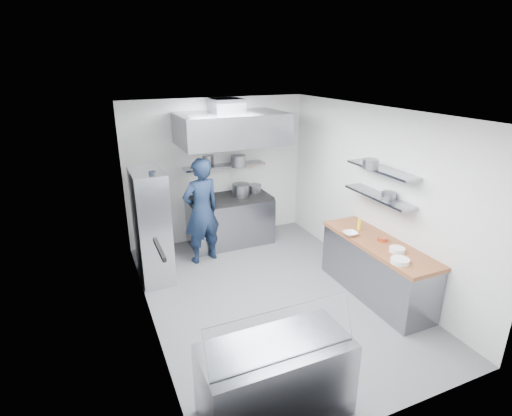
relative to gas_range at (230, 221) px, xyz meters
name	(u,v)px	position (x,y,z in m)	size (l,w,h in m)	color
floor	(271,296)	(-0.10, -2.10, -0.45)	(5.00, 5.00, 0.00)	#545456
ceiling	(274,112)	(-0.10, -2.10, 2.35)	(5.00, 5.00, 0.00)	silver
wall_back	(217,171)	(-0.10, 0.40, 0.95)	(3.60, 0.02, 2.80)	white
wall_front	(395,301)	(-0.10, -4.60, 0.95)	(3.60, 0.02, 2.80)	white
wall_left	(145,231)	(-1.90, -2.10, 0.95)	(5.00, 0.02, 2.80)	white
wall_right	(374,196)	(1.70, -2.10, 0.95)	(5.00, 0.02, 2.80)	white
gas_range	(230,221)	(0.00, 0.00, 0.00)	(1.60, 0.80, 0.90)	gray
cooktop	(230,198)	(0.00, 0.00, 0.48)	(1.57, 0.78, 0.06)	black
stock_pot_left	(204,193)	(-0.47, 0.12, 0.61)	(0.27, 0.27, 0.20)	slate
stock_pot_mid	(241,190)	(0.22, -0.03, 0.63)	(0.34, 0.34, 0.24)	slate
stock_pot_right	(254,189)	(0.55, 0.07, 0.59)	(0.27, 0.27, 0.16)	slate
over_range_shelf	(225,166)	(0.00, 0.24, 1.07)	(1.60, 0.30, 0.04)	gray
shelf_pot_a	(208,160)	(-0.28, 0.42, 1.18)	(0.24, 0.24, 0.18)	slate
shelf_pot_b	(238,161)	(0.19, 0.00, 1.20)	(0.28, 0.28, 0.22)	slate
extractor_hood	(231,129)	(0.00, -0.18, 1.85)	(1.90, 1.15, 0.55)	gray
hood_duct	(227,105)	(0.00, 0.05, 2.23)	(0.55, 0.55, 0.24)	slate
red_firebox	(154,177)	(-1.35, 0.34, 0.97)	(0.22, 0.10, 0.26)	#BB320F
chef	(201,211)	(-0.72, -0.52, 0.50)	(0.69, 0.46, 1.90)	#122038
wire_rack	(152,226)	(-1.63, -0.78, 0.48)	(0.50, 0.90, 1.85)	silver
rack_bin_a	(155,238)	(-1.63, -1.02, 0.35)	(0.14, 0.18, 0.16)	white
rack_bin_b	(147,201)	(-1.63, -0.60, 0.85)	(0.15, 0.19, 0.17)	yellow
rack_jar	(153,177)	(-1.58, -1.03, 1.35)	(0.11, 0.11, 0.18)	black
knife_strip	(159,249)	(-1.88, -3.00, 1.10)	(0.04, 0.55, 0.05)	black
prep_counter_base	(376,270)	(1.38, -2.70, -0.03)	(0.62, 2.00, 0.84)	gray
prep_counter_top	(379,244)	(1.38, -2.70, 0.42)	(0.65, 2.04, 0.06)	brown
plate_stack_a	(400,261)	(1.19, -3.34, 0.48)	(0.25, 0.25, 0.06)	white
plate_stack_b	(397,250)	(1.39, -3.06, 0.48)	(0.22, 0.22, 0.06)	white
copper_pan	(382,239)	(1.44, -2.69, 0.48)	(0.15, 0.15, 0.06)	#D4623B
squeeze_bottle	(359,224)	(1.38, -2.20, 0.54)	(0.06, 0.06, 0.18)	yellow
mixing_bowl	(350,234)	(1.13, -2.33, 0.48)	(0.22, 0.22, 0.05)	white
wall_shelf_lower	(379,196)	(1.54, -2.40, 1.05)	(0.30, 1.30, 0.04)	gray
wall_shelf_upper	(382,169)	(1.54, -2.40, 1.47)	(0.30, 1.30, 0.04)	gray
shelf_pot_c	(389,195)	(1.56, -2.59, 1.12)	(0.21, 0.21, 0.10)	slate
shelf_pot_d	(371,164)	(1.36, -2.35, 1.56)	(0.23, 0.23, 0.14)	slate
display_case	(275,380)	(-1.03, -4.10, -0.03)	(1.50, 0.70, 0.85)	gray
display_glass	(282,334)	(-1.03, -4.22, 0.62)	(1.47, 0.02, 0.45)	silver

